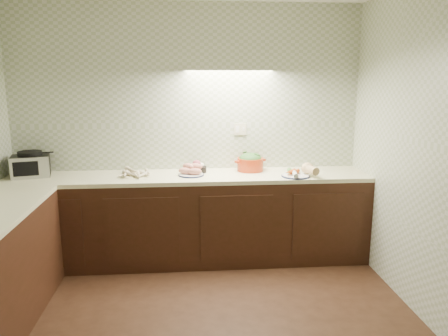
{
  "coord_description": "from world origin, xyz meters",
  "views": [
    {
      "loc": [
        -0.01,
        -2.76,
        1.89
      ],
      "look_at": [
        0.33,
        1.25,
        1.02
      ],
      "focal_mm": 35.0,
      "sensor_mm": 36.0,
      "label": 1
    }
  ],
  "objects": [
    {
      "name": "toaster_oven",
      "position": [
        -1.55,
        1.58,
        1.02
      ],
      "size": [
        0.41,
        0.35,
        0.25
      ],
      "rotation": [
        0.0,
        0.0,
        0.25
      ],
      "color": "black",
      "rests_on": "counter"
    },
    {
      "name": "veg_plate",
      "position": [
        1.11,
        1.37,
        0.95
      ],
      "size": [
        0.35,
        0.32,
        0.13
      ],
      "rotation": [
        0.0,
        0.0,
        0.15
      ],
      "color": "#13193B",
      "rests_on": "counter"
    },
    {
      "name": "counter",
      "position": [
        -0.68,
        0.68,
        0.45
      ],
      "size": [
        3.6,
        3.6,
        0.9
      ],
      "color": "black",
      "rests_on": "ground"
    },
    {
      "name": "room",
      "position": [
        0.0,
        0.0,
        1.63
      ],
      "size": [
        3.6,
        3.6,
        2.6
      ],
      "color": "black",
      "rests_on": "ground"
    },
    {
      "name": "dutch_oven",
      "position": [
        0.64,
        1.65,
        0.99
      ],
      "size": [
        0.35,
        0.35,
        0.19
      ],
      "rotation": [
        0.0,
        0.0,
        0.32
      ],
      "color": "#B13313",
      "rests_on": "counter"
    },
    {
      "name": "onion_bowl",
      "position": [
        0.1,
        1.62,
        0.95
      ],
      "size": [
        0.17,
        0.17,
        0.13
      ],
      "color": "black",
      "rests_on": "counter"
    },
    {
      "name": "parsnip_pile",
      "position": [
        -0.53,
        1.52,
        0.93
      ],
      "size": [
        0.35,
        0.31,
        0.07
      ],
      "color": "beige",
      "rests_on": "counter"
    },
    {
      "name": "sweet_potato_plate",
      "position": [
        0.02,
        1.49,
        0.94
      ],
      "size": [
        0.26,
        0.26,
        0.12
      ],
      "rotation": [
        0.0,
        0.0,
        -0.28
      ],
      "color": "#13193B",
      "rests_on": "counter"
    }
  ]
}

